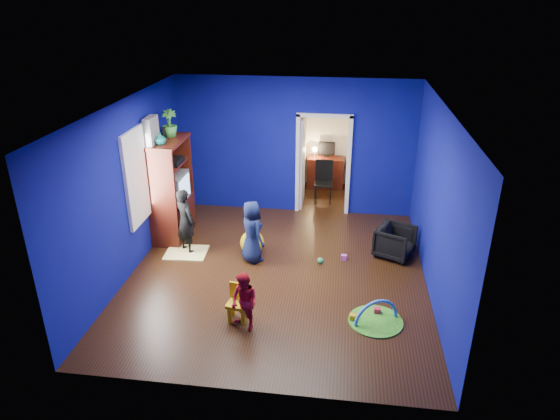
# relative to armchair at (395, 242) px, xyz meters

# --- Properties ---
(floor) EXTENTS (5.00, 5.50, 0.01)m
(floor) POSITION_rel_armchair_xyz_m (-2.03, -0.92, -0.29)
(floor) COLOR black
(floor) RESTS_ON ground
(ceiling) EXTENTS (5.00, 5.50, 0.01)m
(ceiling) POSITION_rel_armchair_xyz_m (-2.03, -0.92, 2.61)
(ceiling) COLOR white
(ceiling) RESTS_ON wall_back
(wall_back) EXTENTS (5.00, 0.02, 2.90)m
(wall_back) POSITION_rel_armchair_xyz_m (-2.03, 1.83, 1.16)
(wall_back) COLOR #090D70
(wall_back) RESTS_ON floor
(wall_front) EXTENTS (5.00, 0.02, 2.90)m
(wall_front) POSITION_rel_armchair_xyz_m (-2.03, -3.67, 1.16)
(wall_front) COLOR #090D70
(wall_front) RESTS_ON floor
(wall_left) EXTENTS (0.02, 5.50, 2.90)m
(wall_left) POSITION_rel_armchair_xyz_m (-4.53, -0.92, 1.16)
(wall_left) COLOR #090D70
(wall_left) RESTS_ON floor
(wall_right) EXTENTS (0.02, 5.50, 2.90)m
(wall_right) POSITION_rel_armchair_xyz_m (0.47, -0.92, 1.16)
(wall_right) COLOR #090D70
(wall_right) RESTS_ON floor
(alcove) EXTENTS (1.00, 1.75, 2.50)m
(alcove) POSITION_rel_armchair_xyz_m (-1.43, 2.70, 0.96)
(alcove) COLOR silver
(alcove) RESTS_ON floor
(armchair) EXTENTS (0.84, 0.83, 0.58)m
(armchair) POSITION_rel_armchair_xyz_m (0.00, 0.00, 0.00)
(armchair) COLOR black
(armchair) RESTS_ON floor
(child_black) EXTENTS (0.54, 0.50, 1.24)m
(child_black) POSITION_rel_armchair_xyz_m (-3.81, -0.32, 0.33)
(child_black) COLOR black
(child_black) RESTS_ON floor
(child_navy) EXTENTS (0.64, 0.66, 1.14)m
(child_navy) POSITION_rel_armchair_xyz_m (-2.55, -0.50, 0.28)
(child_navy) COLOR #0E1535
(child_navy) RESTS_ON floor
(toddler_red) EXTENTS (0.55, 0.53, 0.90)m
(toddler_red) POSITION_rel_armchair_xyz_m (-2.29, -2.47, 0.16)
(toddler_red) COLOR #AF1229
(toddler_red) RESTS_ON floor
(vase) EXTENTS (0.23, 0.23, 0.22)m
(vase) POSITION_rel_armchair_xyz_m (-4.25, -0.02, 1.78)
(vase) COLOR #0C5E65
(vase) RESTS_ON tv_armoire
(potted_plant) EXTENTS (0.38, 0.38, 0.51)m
(potted_plant) POSITION_rel_armchair_xyz_m (-4.25, 0.50, 1.92)
(potted_plant) COLOR green
(potted_plant) RESTS_ON tv_armoire
(tv_armoire) EXTENTS (0.58, 1.14, 1.96)m
(tv_armoire) POSITION_rel_armchair_xyz_m (-4.25, 0.28, 0.69)
(tv_armoire) COLOR #3A1409
(tv_armoire) RESTS_ON floor
(crt_tv) EXTENTS (0.46, 0.70, 0.54)m
(crt_tv) POSITION_rel_armchair_xyz_m (-4.21, 0.28, 0.73)
(crt_tv) COLOR silver
(crt_tv) RESTS_ON tv_armoire
(yellow_blanket) EXTENTS (0.79, 0.65, 0.03)m
(yellow_blanket) POSITION_rel_armchair_xyz_m (-3.81, -0.42, -0.27)
(yellow_blanket) COLOR #F2E07A
(yellow_blanket) RESTS_ON floor
(hopper_ball) EXTENTS (0.44, 0.44, 0.44)m
(hopper_ball) POSITION_rel_armchair_xyz_m (-2.60, -0.25, -0.07)
(hopper_ball) COLOR yellow
(hopper_ball) RESTS_ON floor
(kid_chair) EXTENTS (0.32, 0.32, 0.50)m
(kid_chair) POSITION_rel_armchair_xyz_m (-2.44, -2.27, -0.04)
(kid_chair) COLOR yellow
(kid_chair) RESTS_ON floor
(play_mat) EXTENTS (0.80, 0.80, 0.02)m
(play_mat) POSITION_rel_armchair_xyz_m (-0.41, -2.06, -0.28)
(play_mat) COLOR green
(play_mat) RESTS_ON floor
(toy_arch) EXTENTS (0.66, 0.38, 0.72)m
(toy_arch) POSITION_rel_armchair_xyz_m (-0.41, -2.06, -0.27)
(toy_arch) COLOR #3F8CD8
(toy_arch) RESTS_ON floor
(window_left) EXTENTS (0.03, 0.95, 1.55)m
(window_left) POSITION_rel_armchair_xyz_m (-4.52, -0.57, 1.26)
(window_left) COLOR white
(window_left) RESTS_ON wall_left
(curtain) EXTENTS (0.14, 0.42, 2.40)m
(curtain) POSITION_rel_armchair_xyz_m (-4.40, -0.02, 0.96)
(curtain) COLOR slate
(curtain) RESTS_ON floor
(doorway) EXTENTS (1.16, 0.10, 2.10)m
(doorway) POSITION_rel_armchair_xyz_m (-1.43, 1.83, 0.76)
(doorway) COLOR white
(doorway) RESTS_ON floor
(study_desk) EXTENTS (0.88, 0.44, 0.75)m
(study_desk) POSITION_rel_armchair_xyz_m (-1.43, 3.34, 0.09)
(study_desk) COLOR #3D140A
(study_desk) RESTS_ON floor
(desk_monitor) EXTENTS (0.40, 0.05, 0.32)m
(desk_monitor) POSITION_rel_armchair_xyz_m (-1.43, 3.46, 0.66)
(desk_monitor) COLOR black
(desk_monitor) RESTS_ON study_desk
(desk_lamp) EXTENTS (0.14, 0.14, 0.14)m
(desk_lamp) POSITION_rel_armchair_xyz_m (-1.71, 3.40, 0.64)
(desk_lamp) COLOR #FFD88C
(desk_lamp) RESTS_ON study_desk
(folding_chair) EXTENTS (0.40, 0.40, 0.92)m
(folding_chair) POSITION_rel_armchair_xyz_m (-1.43, 2.38, 0.17)
(folding_chair) COLOR black
(folding_chair) RESTS_ON floor
(book_shelf) EXTENTS (0.88, 0.24, 0.04)m
(book_shelf) POSITION_rel_armchair_xyz_m (-1.43, 3.45, 1.73)
(book_shelf) COLOR white
(book_shelf) RESTS_ON study_desk
(toy_0) EXTENTS (0.10, 0.08, 0.10)m
(toy_0) POSITION_rel_armchair_xyz_m (-0.38, -1.85, -0.24)
(toy_0) COLOR #E6263F
(toy_0) RESTS_ON floor
(toy_1) EXTENTS (0.11, 0.11, 0.11)m
(toy_1) POSITION_rel_armchair_xyz_m (-0.19, 0.04, -0.23)
(toy_1) COLOR blue
(toy_1) RESTS_ON floor
(toy_2) EXTENTS (0.10, 0.08, 0.10)m
(toy_2) POSITION_rel_armchair_xyz_m (-2.41, -1.78, -0.24)
(toy_2) COLOR #E0520B
(toy_2) RESTS_ON floor
(toy_3) EXTENTS (0.11, 0.11, 0.11)m
(toy_3) POSITION_rel_armchair_xyz_m (-1.32, -0.45, -0.23)
(toy_3) COLOR #33B45C
(toy_3) RESTS_ON floor
(toy_4) EXTENTS (0.10, 0.08, 0.10)m
(toy_4) POSITION_rel_armchair_xyz_m (-0.91, -0.28, -0.24)
(toy_4) COLOR #D14EBF
(toy_4) RESTS_ON floor
(toy_5) EXTENTS (0.10, 0.08, 0.10)m
(toy_5) POSITION_rel_armchair_xyz_m (-0.75, -2.07, -0.24)
(toy_5) COLOR #F39E0C
(toy_5) RESTS_ON floor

